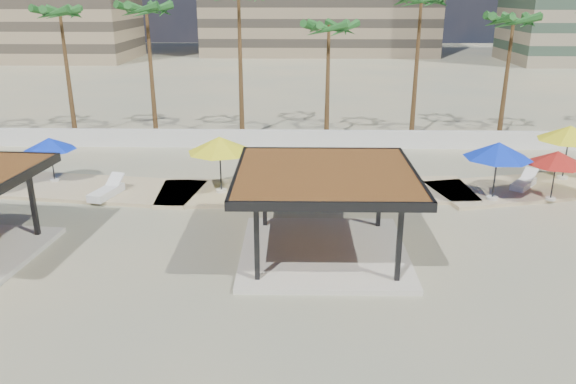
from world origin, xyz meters
The scene contains 18 objects.
ground centered at (0.00, 0.00, 0.00)m, with size 200.00×200.00×0.00m, color tan.
promenade centered at (2.00, 7.67, 0.06)m, with size 44.45×7.97×0.24m.
boundary_wall centered at (0.00, 16.00, 0.60)m, with size 56.00×0.30×1.20m, color silver.
pavilion_central centered at (2.15, -0.16, 2.06)m, with size 6.85×6.85×3.45m.
umbrella_b centered at (-2.82, 6.58, 2.66)m, with size 3.59×3.59×2.88m.
umbrella_c centered at (13.46, 5.80, 2.30)m, with size 3.11×3.11×2.47m.
umbrella_d centered at (10.62, 5.80, 2.66)m, with size 4.24×4.24×2.88m.
umbrella_e centered at (15.50, 9.20, 2.71)m, with size 3.67×3.67×2.94m.
umbrella_f centered at (-12.03, 8.08, 2.24)m, with size 3.22×3.22×2.40m.
lounger_a centered at (-8.45, 5.85, 0.39)m, with size 1.33×2.45×0.89m.
lounger_b centered at (5.59, 5.84, 0.35)m, with size 0.83×1.94×0.71m.
lounger_d centered at (12.86, 7.74, 0.37)m, with size 1.87×2.07×0.80m.
palm_b centered at (-15.00, 18.70, 8.20)m, with size 3.00×3.00×9.37m.
palm_c centered at (-9.00, 18.10, 8.41)m, with size 3.00×3.00×9.59m.
palm_d centered at (-3.00, 18.90, 9.23)m, with size 3.00×3.00×10.47m.
palm_e centered at (3.00, 18.40, 7.30)m, with size 3.00×3.00×8.42m.
palm_f centered at (9.00, 18.60, 8.98)m, with size 3.00×3.00×10.20m.
palm_g centered at (15.00, 18.20, 7.78)m, with size 3.00×3.00×8.92m.
Camera 1 is at (1.22, -20.26, 9.72)m, focal length 35.00 mm.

